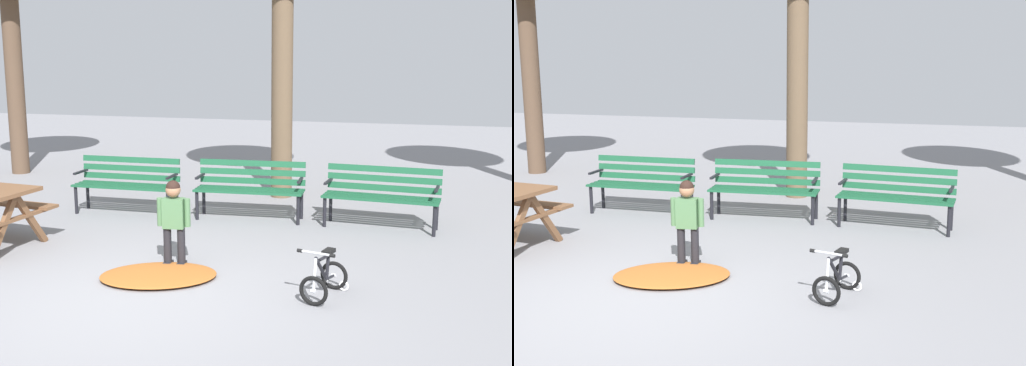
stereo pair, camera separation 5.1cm
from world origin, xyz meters
The scene contains 7 objects.
ground centered at (0.00, 0.00, 0.00)m, with size 36.00×36.00×0.00m, color gray.
park_bench_far_left centered at (-1.65, 3.36, 0.51)m, with size 1.61×0.50×0.85m.
park_bench_left centered at (0.25, 3.56, 0.51)m, with size 1.63×0.57×0.85m.
park_bench_right centered at (2.16, 3.56, 0.51)m, with size 1.63×0.57×0.85m.
child_standing centered at (0.06, 1.13, 0.59)m, with size 0.38×0.19×1.01m.
kids_bicycle centered at (1.87, 0.66, 0.20)m, with size 0.47×0.61×0.54m.
leaf_pile centered at (0.04, 0.72, 0.04)m, with size 1.27×0.89×0.07m, color #9E5623.
Camera 1 is at (2.92, -5.46, 2.38)m, focal length 45.63 mm.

